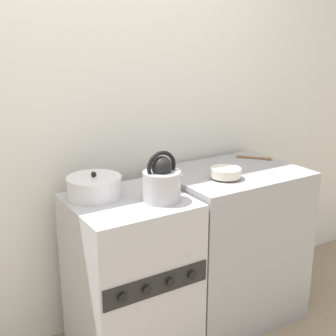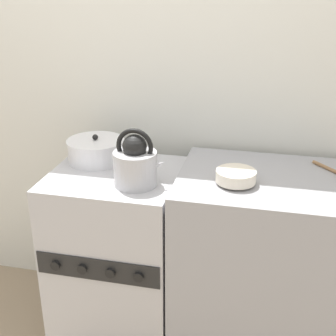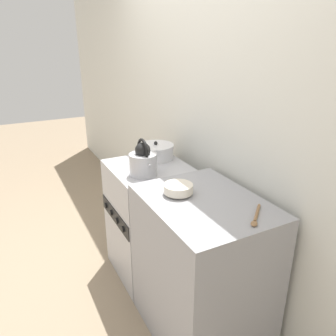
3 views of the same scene
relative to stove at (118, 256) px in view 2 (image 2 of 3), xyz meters
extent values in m
cube|color=silver|center=(0.00, 0.40, 0.79)|extent=(7.00, 0.06, 2.50)
cube|color=#B2B2B7|center=(0.00, 0.00, 0.00)|extent=(0.59, 0.56, 0.91)
cube|color=black|center=(0.00, -0.28, 0.11)|extent=(0.57, 0.01, 0.11)
cylinder|color=black|center=(-0.19, -0.29, 0.11)|extent=(0.04, 0.02, 0.04)
cylinder|color=black|center=(-0.07, -0.29, 0.11)|extent=(0.04, 0.02, 0.04)
cylinder|color=black|center=(0.07, -0.29, 0.11)|extent=(0.04, 0.02, 0.04)
cylinder|color=black|center=(0.19, -0.29, 0.11)|extent=(0.04, 0.02, 0.04)
cube|color=#99999E|center=(0.70, 0.03, 0.02)|extent=(0.79, 0.61, 0.95)
cylinder|color=#B2B2B7|center=(0.13, -0.10, 0.53)|extent=(0.19, 0.19, 0.15)
sphere|color=black|center=(0.13, -0.10, 0.63)|extent=(0.10, 0.10, 0.10)
torus|color=black|center=(0.13, -0.10, 0.63)|extent=(0.16, 0.02, 0.16)
cone|color=#B2B2B7|center=(0.22, -0.10, 0.55)|extent=(0.10, 0.04, 0.07)
cylinder|color=silver|center=(-0.13, 0.12, 0.50)|extent=(0.27, 0.27, 0.10)
cylinder|color=silver|center=(-0.13, 0.12, 0.56)|extent=(0.28, 0.28, 0.01)
sphere|color=black|center=(-0.13, 0.12, 0.58)|extent=(0.03, 0.03, 0.03)
cylinder|color=beige|center=(0.57, -0.07, 0.49)|extent=(0.08, 0.08, 0.01)
cylinder|color=beige|center=(0.57, -0.07, 0.52)|extent=(0.17, 0.17, 0.05)
cylinder|color=olive|center=(0.96, 0.18, 0.50)|extent=(0.13, 0.14, 0.02)
camera|label=1|loc=(-1.00, -1.99, 1.29)|focal=50.00mm
camera|label=2|loc=(0.69, -1.89, 1.33)|focal=50.00mm
camera|label=3|loc=(2.06, -0.91, 1.33)|focal=35.00mm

